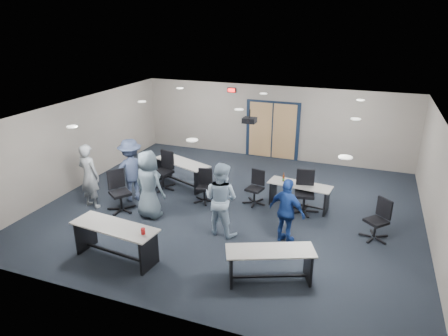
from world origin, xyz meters
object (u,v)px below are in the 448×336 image
at_px(chair_back_c, 255,188).
at_px(table_back_right, 299,191).
at_px(chair_back_a, 163,171).
at_px(chair_back_d, 305,193).
at_px(person_gray, 89,176).
at_px(table_front_left, 116,236).
at_px(chair_back_b, 204,186).
at_px(person_plaid, 149,185).
at_px(chair_loose_left, 120,192).
at_px(person_back, 131,170).
at_px(table_front_right, 270,260).
at_px(chair_loose_right, 376,220).
at_px(person_navy, 287,211).
at_px(person_lightblue, 221,199).
at_px(table_back_left, 182,169).

bearing_deg(chair_back_c, table_back_right, 21.26).
bearing_deg(chair_back_c, chair_back_a, -168.63).
height_order(chair_back_c, chair_back_d, chair_back_d).
bearing_deg(person_gray, table_front_left, 146.20).
xyz_separation_m(chair_back_b, person_plaid, (-1.00, -1.32, 0.44)).
distance_m(chair_back_d, person_plaid, 4.15).
bearing_deg(person_plaid, table_back_right, -139.81).
bearing_deg(chair_loose_left, person_back, 42.23).
xyz_separation_m(chair_back_b, person_gray, (-2.84, -1.37, 0.44)).
distance_m(table_front_right, chair_loose_right, 3.16).
distance_m(chair_back_b, chair_back_c, 1.43).
height_order(table_front_left, person_navy, person_navy).
relative_size(chair_back_d, chair_loose_left, 1.03).
distance_m(chair_back_a, person_gray, 2.22).
relative_size(table_front_right, chair_back_d, 1.59).
xyz_separation_m(table_front_left, person_lightblue, (1.74, 1.84, 0.36)).
distance_m(table_back_right, chair_back_b, 2.67).
bearing_deg(table_back_left, table_back_right, 16.96).
height_order(table_front_left, chair_back_c, chair_back_c).
height_order(table_back_right, person_navy, person_navy).
bearing_deg(person_back, table_front_right, 109.88).
bearing_deg(chair_loose_right, chair_back_a, -146.09).
distance_m(table_front_right, chair_back_c, 3.55).
relative_size(chair_back_c, chair_back_d, 0.84).
xyz_separation_m(table_front_left, person_navy, (3.33, 1.98, 0.24)).
bearing_deg(chair_loose_left, chair_back_d, -35.16).
height_order(chair_loose_right, person_navy, person_navy).
distance_m(chair_back_a, chair_loose_right, 6.25).
bearing_deg(chair_back_d, person_gray, -173.42).
height_order(chair_back_a, person_plaid, person_plaid).
height_order(table_back_left, chair_loose_left, chair_loose_left).
bearing_deg(table_back_left, person_back, -99.56).
bearing_deg(chair_back_b, person_plaid, -139.00).
height_order(chair_loose_left, person_gray, person_gray).
relative_size(person_gray, person_plaid, 1.00).
bearing_deg(chair_loose_right, person_lightblue, -122.11).
bearing_deg(table_back_right, chair_back_b, -160.39).
bearing_deg(person_gray, table_front_right, 172.39).
bearing_deg(chair_back_b, table_front_left, -113.34).
bearing_deg(person_lightblue, table_front_left, 59.24).
height_order(chair_loose_right, person_back, person_back).
bearing_deg(person_lightblue, table_front_right, 150.38).
bearing_deg(chair_loose_left, person_gray, 129.52).
xyz_separation_m(chair_back_a, person_lightblue, (2.63, -1.89, 0.33)).
distance_m(person_gray, person_plaid, 1.84).
distance_m(table_front_left, chair_loose_left, 2.36).
bearing_deg(person_navy, chair_loose_right, -134.92).
relative_size(chair_back_a, chair_loose_right, 1.16).
relative_size(table_front_right, person_gray, 1.01).
height_order(table_front_left, table_front_right, table_front_left).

